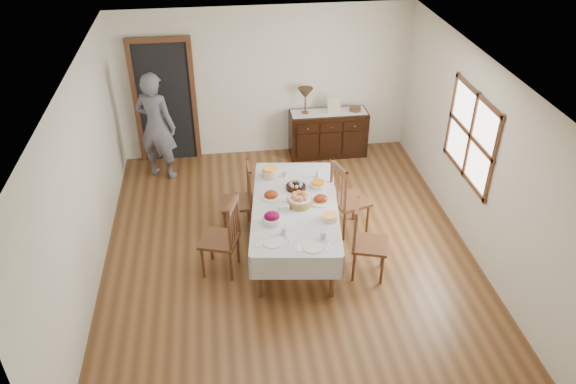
{
  "coord_description": "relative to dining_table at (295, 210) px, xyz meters",
  "views": [
    {
      "loc": [
        -0.81,
        -5.97,
        4.91
      ],
      "look_at": [
        0.0,
        0.1,
        0.95
      ],
      "focal_mm": 35.0,
      "sensor_mm": 36.0,
      "label": 1
    }
  ],
  "objects": [
    {
      "name": "chair_left_near",
      "position": [
        -0.97,
        -0.31,
        -0.11
      ],
      "size": [
        0.58,
        0.58,
        1.11
      ],
      "rotation": [
        0.0,
        0.0,
        -1.88
      ],
      "color": "#57331D",
      "rests_on": "ground"
    },
    {
      "name": "room_shell",
      "position": [
        -0.24,
        0.34,
        0.97
      ],
      "size": [
        5.02,
        6.02,
        2.65
      ],
      "color": "white",
      "rests_on": "ground"
    },
    {
      "name": "setting_right",
      "position": [
        0.12,
        -0.87,
        0.11
      ],
      "size": [
        0.44,
        0.31,
        0.1
      ],
      "color": "silver",
      "rests_on": "dining_table"
    },
    {
      "name": "chair_left_far",
      "position": [
        -0.7,
        0.56,
        -0.13
      ],
      "size": [
        0.45,
        0.45,
        1.06
      ],
      "rotation": [
        0.0,
        0.0,
        -1.54
      ],
      "color": "#57331D",
      "rests_on": "ground"
    },
    {
      "name": "carrot_bowl",
      "position": [
        0.38,
        0.39,
        0.13
      ],
      "size": [
        0.23,
        0.23,
        0.09
      ],
      "color": "silver",
      "rests_on": "dining_table"
    },
    {
      "name": "person",
      "position": [
        -1.93,
        2.29,
        0.3
      ],
      "size": [
        0.71,
        0.6,
        1.94
      ],
      "primitive_type": "imported",
      "rotation": [
        0.0,
        0.0,
        2.71
      ],
      "color": "slate",
      "rests_on": "ground"
    },
    {
      "name": "runner",
      "position": [
        0.97,
        2.64,
        0.15
      ],
      "size": [
        1.3,
        0.35,
        0.01
      ],
      "color": "white",
      "rests_on": "sideboard"
    },
    {
      "name": "ham_platter_b",
      "position": [
        0.35,
        0.03,
        0.12
      ],
      "size": [
        0.33,
        0.33,
        0.11
      ],
      "color": "silver",
      "rests_on": "dining_table"
    },
    {
      "name": "glass_far_a",
      "position": [
        -0.04,
        0.72,
        0.13
      ],
      "size": [
        0.06,
        0.06,
        0.09
      ],
      "color": "silver",
      "rests_on": "dining_table"
    },
    {
      "name": "sideboard",
      "position": [
        0.97,
        2.63,
        -0.26
      ],
      "size": [
        1.35,
        0.5,
        0.81
      ],
      "color": "black",
      "rests_on": "ground"
    },
    {
      "name": "beet_bowl",
      "position": [
        -0.35,
        -0.36,
        0.15
      ],
      "size": [
        0.25,
        0.25,
        0.15
      ],
      "color": "silver",
      "rests_on": "dining_table"
    },
    {
      "name": "ground",
      "position": [
        -0.09,
        -0.09,
        -0.67
      ],
      "size": [
        6.0,
        6.0,
        0.0
      ],
      "primitive_type": "plane",
      "color": "brown"
    },
    {
      "name": "chair_right_far",
      "position": [
        0.79,
        0.34,
        -0.1
      ],
      "size": [
        0.58,
        0.58,
        1.12
      ],
      "rotation": [
        0.0,
        0.0,
        1.87
      ],
      "color": "#57331D",
      "rests_on": "ground"
    },
    {
      "name": "pineapple_bowl",
      "position": [
        -0.25,
        0.74,
        0.16
      ],
      "size": [
        0.23,
        0.23,
        0.15
      ],
      "color": "#CBBC8F",
      "rests_on": "dining_table"
    },
    {
      "name": "bread_basket",
      "position": [
        0.06,
        -0.01,
        0.16
      ],
      "size": [
        0.33,
        0.33,
        0.17
      ],
      "color": "olive",
      "rests_on": "dining_table"
    },
    {
      "name": "chair_right_near",
      "position": [
        0.83,
        -0.6,
        -0.13
      ],
      "size": [
        0.55,
        0.55,
        1.06
      ],
      "rotation": [
        0.0,
        0.0,
        1.26
      ],
      "color": "#57331D",
      "rests_on": "ground"
    },
    {
      "name": "setting_left",
      "position": [
        -0.33,
        -0.72,
        0.11
      ],
      "size": [
        0.44,
        0.31,
        0.1
      ],
      "color": "silver",
      "rests_on": "dining_table"
    },
    {
      "name": "butter_dish",
      "position": [
        -0.16,
        -0.1,
        0.13
      ],
      "size": [
        0.15,
        0.11,
        0.07
      ],
      "color": "silver",
      "rests_on": "dining_table"
    },
    {
      "name": "glass_far_b",
      "position": [
        0.42,
        0.65,
        0.15
      ],
      "size": [
        0.06,
        0.06,
        0.11
      ],
      "color": "silver",
      "rests_on": "dining_table"
    },
    {
      "name": "picture_frame",
      "position": [
        1.04,
        2.58,
        0.28
      ],
      "size": [
        0.22,
        0.08,
        0.28
      ],
      "color": "beige",
      "rests_on": "sideboard"
    },
    {
      "name": "casserole_dish",
      "position": [
        0.39,
        -0.39,
        0.12
      ],
      "size": [
        0.22,
        0.22,
        0.07
      ],
      "color": "silver",
      "rests_on": "dining_table"
    },
    {
      "name": "dining_table",
      "position": [
        0.0,
        0.0,
        0.0
      ],
      "size": [
        1.39,
        2.33,
        0.76
      ],
      "rotation": [
        0.0,
        0.0,
        -0.13
      ],
      "color": "silver",
      "rests_on": "ground"
    },
    {
      "name": "egg_basket",
      "position": [
        0.07,
        0.39,
        0.12
      ],
      "size": [
        0.27,
        0.27,
        0.1
      ],
      "color": "black",
      "rests_on": "dining_table"
    },
    {
      "name": "ham_platter_a",
      "position": [
        -0.3,
        0.22,
        0.12
      ],
      "size": [
        0.28,
        0.28,
        0.11
      ],
      "color": "silver",
      "rests_on": "dining_table"
    },
    {
      "name": "table_lamp",
      "position": [
        0.56,
        2.66,
        0.5
      ],
      "size": [
        0.26,
        0.26,
        0.46
      ],
      "color": "brown",
      "rests_on": "sideboard"
    },
    {
      "name": "deco_bowl",
      "position": [
        1.43,
        2.64,
        0.17
      ],
      "size": [
        0.2,
        0.2,
        0.06
      ],
      "color": "#57331D",
      "rests_on": "sideboard"
    }
  ]
}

